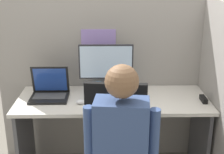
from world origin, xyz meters
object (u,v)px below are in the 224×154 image
Objects in this scene: monitor at (106,65)px; carrot_toy at (124,106)px; laptop at (50,92)px; person at (123,150)px; paper_box at (106,90)px; stapler at (203,99)px.

carrot_toy is (0.14, -0.33, -0.25)m from monitor.
monitor is 0.54m from laptop.
person is at bearing -54.72° from laptop.
laptop reaches higher than paper_box.
carrot_toy is 0.59m from person.
paper_box is 2.41× the size of stapler.
paper_box is at bearing 113.44° from carrot_toy.
stapler is 0.10× the size of person.
stapler is (0.82, -0.18, -0.25)m from monitor.
person is at bearing -83.70° from monitor.
person is (0.59, -0.83, -0.06)m from laptop.
paper_box is at bearing 96.32° from person.
person is at bearing -83.68° from paper_box.
laptop is at bearing 125.28° from person.
laptop is 1.02m from person.
monitor reaches higher than carrot_toy.
paper_box is 0.92m from person.
laptop is at bearing -170.88° from monitor.
monitor is at bearing 113.26° from carrot_toy.
carrot_toy is at bearing -21.49° from laptop.
monitor is 0.88m from stapler.
paper_box is 0.35m from carrot_toy.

